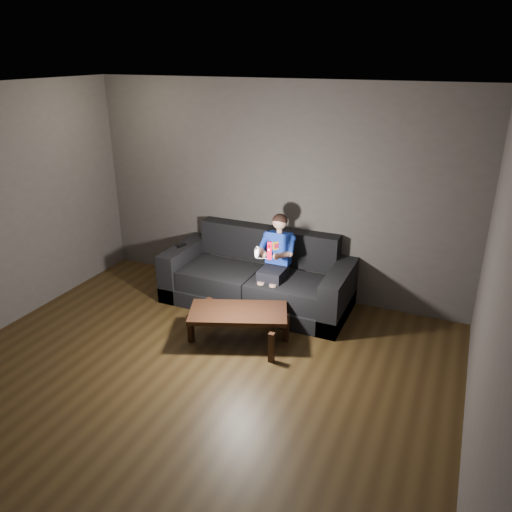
% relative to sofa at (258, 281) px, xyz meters
% --- Properties ---
extents(floor, '(5.00, 5.00, 0.00)m').
position_rel_sofa_xyz_m(floor, '(0.03, -2.04, -0.29)').
color(floor, black).
rests_on(floor, ground).
extents(back_wall, '(5.00, 0.04, 2.70)m').
position_rel_sofa_xyz_m(back_wall, '(0.03, 0.46, 1.06)').
color(back_wall, '#3A3433').
rests_on(back_wall, ground).
extents(right_wall, '(0.04, 5.00, 2.70)m').
position_rel_sofa_xyz_m(right_wall, '(2.53, -2.04, 1.06)').
color(right_wall, '#3A3433').
rests_on(right_wall, ground).
extents(ceiling, '(5.00, 5.00, 0.02)m').
position_rel_sofa_xyz_m(ceiling, '(0.03, -2.04, 2.41)').
color(ceiling, beige).
rests_on(ceiling, back_wall).
extents(sofa, '(2.33, 1.00, 0.90)m').
position_rel_sofa_xyz_m(sofa, '(0.00, 0.00, 0.00)').
color(sofa, black).
rests_on(sofa, floor).
extents(child, '(0.43, 0.53, 1.07)m').
position_rel_sofa_xyz_m(child, '(0.26, -0.07, 0.44)').
color(child, black).
rests_on(child, sofa).
extents(wii_remote_red, '(0.07, 0.09, 0.20)m').
position_rel_sofa_xyz_m(wii_remote_red, '(0.35, -0.48, 0.65)').
color(wii_remote_red, red).
rests_on(wii_remote_red, child).
extents(nunchuk_white, '(0.07, 0.09, 0.15)m').
position_rel_sofa_xyz_m(nunchuk_white, '(0.19, -0.48, 0.60)').
color(nunchuk_white, silver).
rests_on(nunchuk_white, child).
extents(wii_remote_black, '(0.06, 0.15, 0.03)m').
position_rel_sofa_xyz_m(wii_remote_black, '(-1.05, -0.09, 0.35)').
color(wii_remote_black, black).
rests_on(wii_remote_black, sofa).
extents(coffee_table, '(1.17, 0.87, 0.38)m').
position_rel_sofa_xyz_m(coffee_table, '(0.18, -0.95, 0.04)').
color(coffee_table, black).
rests_on(coffee_table, floor).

